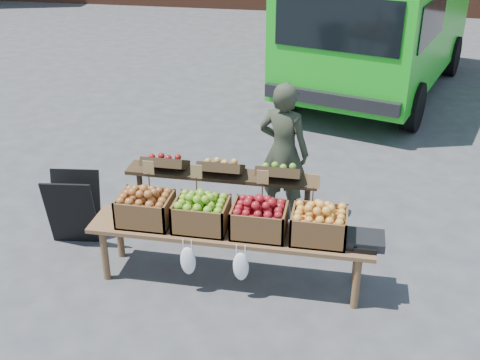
% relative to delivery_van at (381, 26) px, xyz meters
% --- Properties ---
extents(ground, '(80.00, 80.00, 0.00)m').
position_rel_delivery_van_xyz_m(ground, '(-1.80, -6.06, -1.18)').
color(ground, '#444447').
extents(delivery_van, '(3.82, 5.72, 2.35)m').
position_rel_delivery_van_xyz_m(delivery_van, '(0.00, 0.00, 0.00)').
color(delivery_van, green).
rests_on(delivery_van, ground).
extents(vendor, '(0.67, 0.53, 1.61)m').
position_rel_delivery_van_xyz_m(vendor, '(-1.12, -4.87, -0.37)').
color(vendor, '#303627').
rests_on(vendor, ground).
extents(chalkboard_sign, '(0.55, 0.35, 0.79)m').
position_rel_delivery_van_xyz_m(chalkboard_sign, '(-3.23, -5.84, -0.78)').
color(chalkboard_sign, black).
rests_on(chalkboard_sign, ground).
extents(back_table, '(2.10, 0.44, 1.04)m').
position_rel_delivery_van_xyz_m(back_table, '(-1.69, -5.51, -0.66)').
color(back_table, '#372717').
rests_on(back_table, ground).
extents(display_bench, '(2.70, 0.56, 0.57)m').
position_rel_delivery_van_xyz_m(display_bench, '(-1.45, -6.23, -0.89)').
color(display_bench, brown).
rests_on(display_bench, ground).
extents(crate_golden_apples, '(0.50, 0.40, 0.28)m').
position_rel_delivery_van_xyz_m(crate_golden_apples, '(-2.28, -6.23, -0.47)').
color(crate_golden_apples, '#A76031').
rests_on(crate_golden_apples, display_bench).
extents(crate_russet_pears, '(0.50, 0.40, 0.28)m').
position_rel_delivery_van_xyz_m(crate_russet_pears, '(-1.73, -6.23, -0.47)').
color(crate_russet_pears, '#5C961F').
rests_on(crate_russet_pears, display_bench).
extents(crate_red_apples, '(0.50, 0.40, 0.28)m').
position_rel_delivery_van_xyz_m(crate_red_apples, '(-1.18, -6.23, -0.47)').
color(crate_red_apples, '#6F0005').
rests_on(crate_red_apples, display_bench).
extents(crate_green_apples, '(0.50, 0.40, 0.28)m').
position_rel_delivery_van_xyz_m(crate_green_apples, '(-0.63, -6.23, -0.47)').
color(crate_green_apples, gold).
rests_on(crate_green_apples, display_bench).
extents(weighing_scale, '(0.34, 0.30, 0.08)m').
position_rel_delivery_van_xyz_m(weighing_scale, '(-0.20, -6.23, -0.57)').
color(weighing_scale, black).
rests_on(weighing_scale, display_bench).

